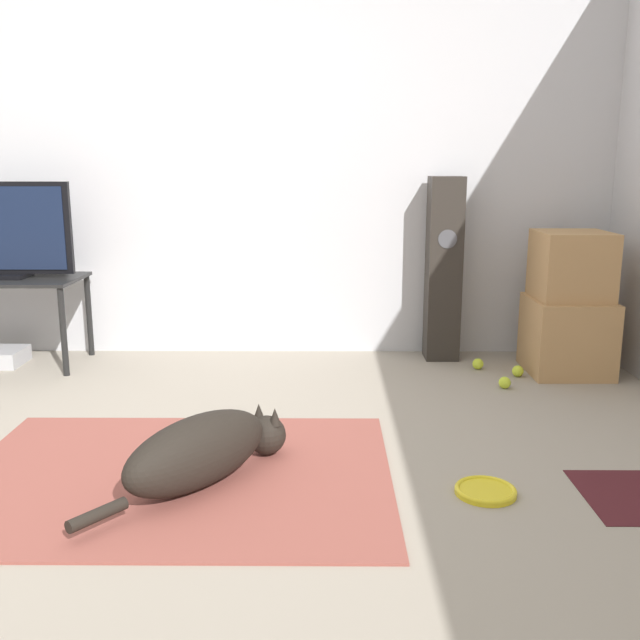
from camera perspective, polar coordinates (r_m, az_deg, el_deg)
name	(u,v)px	position (r m, az deg, el deg)	size (l,w,h in m)	color
ground_plane	(120,493)	(2.85, -15.71, -13.16)	(12.00, 12.00, 0.00)	#9E9384
wall_back	(202,153)	(4.63, -9.40, 13.08)	(8.00, 0.06, 2.55)	silver
area_rug	(176,475)	(2.93, -11.45, -12.09)	(1.69, 1.27, 0.01)	#934C42
dog	(204,450)	(2.78, -9.23, -10.23)	(0.67, 0.83, 0.28)	black
frisbee	(485,490)	(2.81, 13.09, -13.13)	(0.23, 0.23, 0.03)	yellow
cardboard_box_lower	(567,336)	(4.42, 19.16, -1.20)	(0.45, 0.47, 0.44)	tan
cardboard_box_upper	(572,265)	(4.37, 19.49, 4.14)	(0.40, 0.42, 0.39)	tan
floor_speaker	(443,269)	(4.49, 9.85, 4.02)	(0.21, 0.21, 1.13)	#2D2823
tv_stand	(4,289)	(4.69, -23.99, 2.26)	(0.91, 0.51, 0.54)	black
tennis_ball_by_boxes	(518,371)	(4.29, 15.54, -3.96)	(0.07, 0.07, 0.07)	#C6E033
tennis_ball_near_speaker	(478,364)	(4.38, 12.52, -3.45)	(0.07, 0.07, 0.07)	#C6E033
tennis_ball_loose_on_carpet	(505,383)	(4.05, 14.56, -4.87)	(0.07, 0.07, 0.07)	#C6E033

